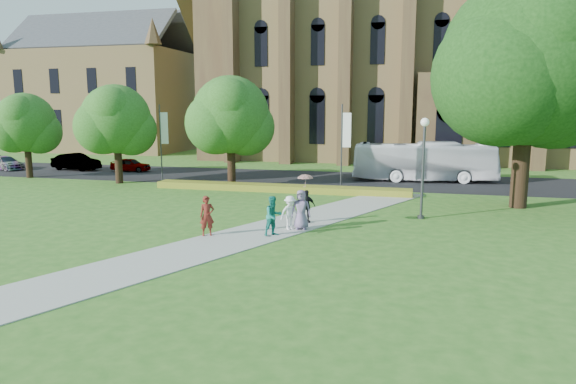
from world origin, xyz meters
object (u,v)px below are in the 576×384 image
(tour_coach, at_px, (424,162))
(car_1, at_px, (76,162))
(large_tree, at_px, (528,60))
(streetlamp, at_px, (423,156))
(car_0, at_px, (130,165))
(car_2, at_px, (5,163))
(pedestrian_0, at_px, (207,216))

(tour_coach, xyz_separation_m, car_1, (-31.16, -0.42, -0.78))
(tour_coach, bearing_deg, large_tree, -157.27)
(streetlamp, xyz_separation_m, car_0, (-25.53, 14.17, -2.67))
(large_tree, relative_size, car_1, 2.83)
(car_1, height_order, car_2, car_1)
(streetlamp, bearing_deg, pedestrian_0, -146.29)
(large_tree, bearing_deg, streetlamp, -140.71)
(large_tree, bearing_deg, pedestrian_0, -144.14)
(large_tree, xyz_separation_m, car_2, (-43.18, 8.10, -7.72))
(car_1, bearing_deg, tour_coach, -81.45)
(streetlamp, distance_m, car_2, 39.82)
(large_tree, distance_m, car_0, 33.41)
(large_tree, xyz_separation_m, car_1, (-36.45, 9.34, -7.58))
(streetlamp, bearing_deg, car_1, 155.91)
(large_tree, xyz_separation_m, car_0, (-31.03, 9.67, -7.74))
(large_tree, height_order, tour_coach, large_tree)
(car_1, relative_size, pedestrian_0, 2.57)
(large_tree, relative_size, pedestrian_0, 7.29)
(streetlamp, height_order, car_2, streetlamp)
(car_2, bearing_deg, streetlamp, -91.20)
(car_0, height_order, car_1, car_1)
(tour_coach, relative_size, car_2, 2.58)
(streetlamp, bearing_deg, car_2, 161.51)
(tour_coach, distance_m, car_0, 25.75)
(car_0, bearing_deg, streetlamp, -120.91)
(streetlamp, relative_size, large_tree, 0.40)
(car_0, distance_m, car_2, 12.25)
(streetlamp, height_order, car_1, streetlamp)
(car_1, relative_size, car_2, 1.08)
(tour_coach, height_order, car_0, tour_coach)
(streetlamp, relative_size, car_1, 1.12)
(streetlamp, height_order, pedestrian_0, streetlamp)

